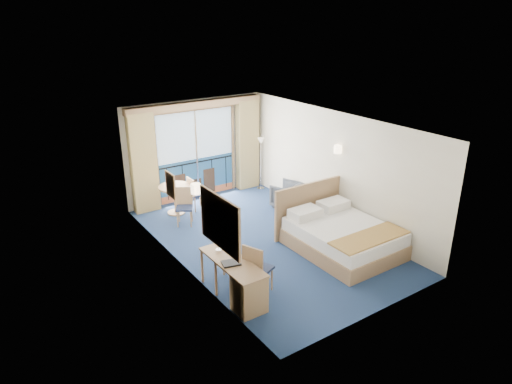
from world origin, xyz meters
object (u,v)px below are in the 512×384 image
desk (245,288)px  round_table (175,193)px  bed (340,235)px  floor_lamp (261,151)px  armchair (288,195)px  desk_chair (256,267)px  table_chair_a (194,192)px  nightstand (318,208)px  table_chair_b (184,204)px

desk → round_table: round_table is taller
bed → floor_lamp: 4.11m
armchair → floor_lamp: (0.17, 1.49, 0.82)m
desk_chair → table_chair_a: bearing=-33.8°
bed → nightstand: 1.59m
bed → table_chair_a: 4.02m
armchair → round_table: size_ratio=0.89×
bed → table_chair_a: bed is taller
desk_chair → round_table: 4.16m
floor_lamp → desk: size_ratio=0.99×
floor_lamp → desk_chair: size_ratio=1.53×
bed → desk: bearing=-167.5°
armchair → table_chair_a: table_chair_a is taller
floor_lamp → table_chair_b: (-2.85, -0.90, -0.64)m
desk → round_table: size_ratio=1.88×
floor_lamp → round_table: size_ratio=1.86×
round_table → table_chair_a: bearing=-8.4°
nightstand → table_chair_b: (-2.83, 1.63, 0.22)m
table_chair_b → floor_lamp: bearing=48.2°
desk_chair → table_chair_a: (0.84, 4.07, -0.07)m
armchair → table_chair_b: 2.75m
desk_chair → round_table: bearing=-26.8°
bed → round_table: 4.31m
bed → floor_lamp: floor_lamp is taller
armchair → floor_lamp: 1.71m
floor_lamp → table_chair_a: floor_lamp is taller
table_chair_b → table_chair_a: bearing=77.2°
desk_chair → table_chair_a: 4.16m
nightstand → round_table: bearing=140.1°
armchair → table_chair_a: (-2.10, 1.20, 0.16)m
floor_lamp → table_chair_b: bearing=-162.6°
nightstand → desk_chair: size_ratio=0.58×
bed → desk: bed is taller
nightstand → table_chair_b: table_chair_b is taller
desk_chair → nightstand: bearing=-81.5°
floor_lamp → table_chair_a: size_ratio=1.73×
nightstand → bed: bearing=-114.4°
table_chair_a → table_chair_b: bearing=136.1°
bed → desk_chair: 2.48m
nightstand → floor_lamp: 2.67m
nightstand → armchair: 1.05m
desk → table_chair_b: bearing=80.0°
floor_lamp → desk_chair: 5.39m
bed → armchair: bed is taller
desk → desk_chair: bearing=31.9°
nightstand → desk: (-3.49, -2.07, 0.11)m
nightstand → armchair: size_ratio=0.79×
bed → table_chair_a: (-1.60, 3.68, 0.16)m
armchair → nightstand: bearing=76.9°
floor_lamp → desk: floor_lamp is taller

